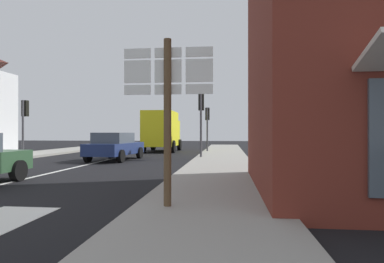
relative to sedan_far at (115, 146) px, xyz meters
name	(u,v)px	position (x,y,z in m)	size (l,w,h in m)	color
ground_plane	(101,162)	(-0.45, -0.87, -0.76)	(80.00, 80.00, 0.00)	black
sidewalk_right	(220,166)	(5.64, -2.87, -0.69)	(2.86, 44.00, 0.14)	gray
lane_centre_stripe	(61,171)	(-0.45, -4.87, -0.75)	(0.16, 12.00, 0.01)	silver
sedan_far	(115,146)	(0.00, 0.00, 0.00)	(2.22, 4.32, 1.47)	navy
delivery_truck	(162,130)	(0.92, 7.98, 0.89)	(2.51, 5.02, 3.05)	yellow
route_sign_post	(168,104)	(4.86, -10.93, 1.24)	(1.66, 0.14, 3.20)	brown
traffic_light_near_left	(25,116)	(-5.40, 0.41, 1.67)	(0.30, 0.49, 3.29)	#47474C
traffic_light_near_right	(201,111)	(4.51, 1.18, 1.91)	(0.30, 0.49, 3.61)	#47474C
traffic_light_far_right	(207,119)	(4.51, 6.87, 1.67)	(0.30, 0.49, 3.28)	#47474C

